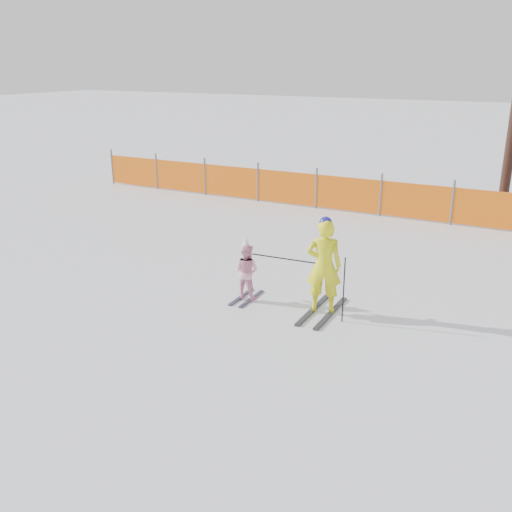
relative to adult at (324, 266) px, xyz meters
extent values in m
plane|color=white|center=(-1.17, -0.85, -0.89)|extent=(120.00, 120.00, 0.00)
cube|color=black|center=(-0.17, 0.00, -0.87)|extent=(0.09, 1.51, 0.04)
cube|color=black|center=(0.17, 0.00, -0.87)|extent=(0.09, 1.51, 0.04)
imported|color=#F3F514|center=(0.00, 0.00, 0.00)|extent=(0.72, 0.58, 1.71)
sphere|color=#1D1B96|center=(0.00, 0.00, 0.79)|extent=(0.22, 0.22, 0.22)
cube|color=black|center=(-1.62, -0.08, -0.88)|extent=(0.09, 0.91, 0.03)
cube|color=black|center=(-1.40, -0.08, -0.88)|extent=(0.09, 0.91, 0.03)
imported|color=#FFA6C8|center=(-1.51, -0.08, -0.33)|extent=(0.52, 0.41, 1.06)
cone|color=white|center=(-1.51, -0.08, 0.23)|extent=(0.19, 0.19, 0.24)
cylinder|color=black|center=(0.45, -0.20, -0.30)|extent=(0.02, 0.02, 1.18)
cylinder|color=black|center=(-0.76, -0.04, 0.03)|extent=(1.26, 0.09, 0.02)
cylinder|color=#595960|center=(-10.95, 7.08, -0.27)|extent=(0.06, 0.06, 1.25)
cylinder|color=#595960|center=(-8.95, 7.08, -0.27)|extent=(0.06, 0.06, 1.25)
cylinder|color=#595960|center=(-6.95, 7.08, -0.27)|extent=(0.06, 0.06, 1.25)
cylinder|color=#595960|center=(-4.95, 7.08, -0.27)|extent=(0.06, 0.06, 1.25)
cylinder|color=#595960|center=(-2.95, 7.08, -0.27)|extent=(0.06, 0.06, 1.25)
cylinder|color=#595960|center=(-0.95, 7.08, -0.27)|extent=(0.06, 0.06, 1.25)
cylinder|color=#595960|center=(1.05, 7.08, -0.27)|extent=(0.06, 0.06, 1.25)
cube|color=orange|center=(-2.40, 7.08, -0.34)|extent=(17.12, 0.03, 1.00)
camera|label=1|loc=(3.28, -8.91, 3.44)|focal=40.00mm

